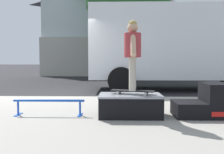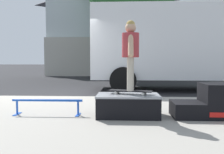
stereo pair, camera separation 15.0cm
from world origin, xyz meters
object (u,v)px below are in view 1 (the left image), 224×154
Objects in this scene: skate_box at (130,104)px; skateboard at (132,91)px; grind_rail at (49,104)px; kicker_ramp at (209,103)px; box_truck at (184,45)px; street_tree_main at (128,1)px; skater_kid at (133,49)px.

skate_box is 0.24m from skateboard.
skate_box is 0.85× the size of grind_rail.
skateboard reaches higher than grind_rail.
box_truck is (0.86, 5.12, 1.34)m from kicker_ramp.
street_tree_main is at bearing 79.82° from grind_rail.
kicker_ramp is at bearing -1.95° from skater_kid.
skate_box is 1.37× the size of skateboard.
kicker_ramp is 5.36m from box_truck.
kicker_ramp reaches higher than skate_box.
box_truck is 1.00× the size of street_tree_main.
skateboard is 0.12× the size of street_tree_main.
street_tree_main reaches higher than skateboard.
grind_rail is 6.44m from box_truck.
grind_rail is (-2.85, 0.03, -0.03)m from kicker_ramp.
skate_box is 1.07× the size of kicker_ramp.
kicker_ramp is 0.83× the size of skater_kid.
box_truck is (2.20, 5.07, 1.14)m from skateboard.
kicker_ramp is (1.38, -0.00, 0.04)m from skate_box.
grind_rail is 1.60× the size of skateboard.
street_tree_main is (1.80, 10.00, 4.19)m from grind_rail.
box_truck is (3.71, 5.08, 1.37)m from grind_rail.
kicker_ramp is at bearing -99.52° from box_truck.
skate_box is at bearing -91.90° from street_tree_main.
skater_kid is (0.04, 0.05, 0.98)m from skate_box.
grind_rail is at bearing -179.52° from skateboard.
skateboard is 0.12× the size of box_truck.
box_truck reaches higher than kicker_ramp.
skater_kid is at bearing 48.88° from skate_box.
skater_kid reaches higher than skate_box.
grind_rail is 1.04× the size of skater_kid.
kicker_ramp is at bearing -0.67° from grind_rail.
kicker_ramp is at bearing -0.01° from skate_box.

